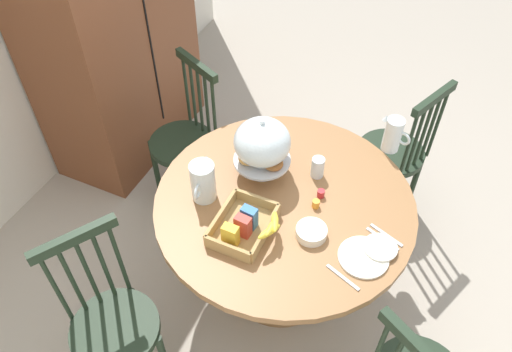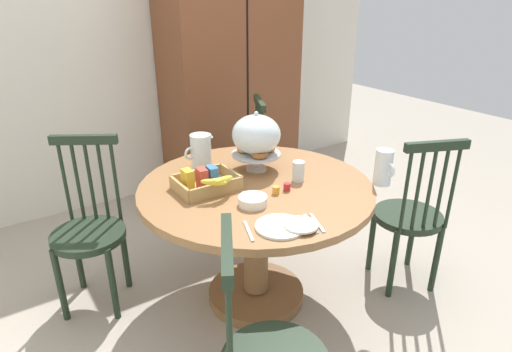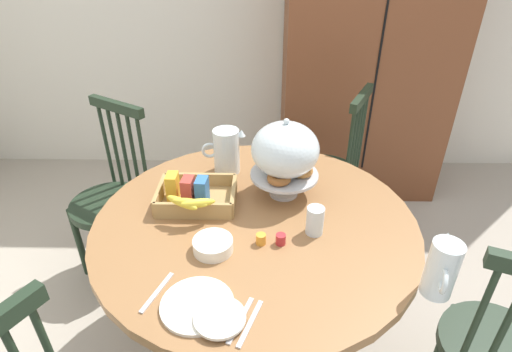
% 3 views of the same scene
% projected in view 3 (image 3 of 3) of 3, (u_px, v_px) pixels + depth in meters
% --- Properties ---
extents(ground_plane, '(10.00, 10.00, 0.00)m').
position_uv_depth(ground_plane, '(280.00, 346.00, 1.92)').
color(ground_plane, '#A89E8E').
extents(wooden_armoire, '(1.18, 0.60, 1.96)m').
position_uv_depth(wooden_armoire, '(367.00, 55.00, 2.68)').
color(wooden_armoire, brown).
rests_on(wooden_armoire, ground_plane).
extents(dining_table, '(1.24, 1.24, 0.74)m').
position_uv_depth(dining_table, '(255.00, 257.00, 1.67)').
color(dining_table, olive).
rests_on(dining_table, ground_plane).
extents(windsor_chair_near_window, '(0.44, 0.44, 0.97)m').
position_uv_depth(windsor_chair_near_window, '(328.00, 173.00, 2.41)').
color(windsor_chair_near_window, '#1E2D1E').
rests_on(windsor_chair_near_window, ground_plane).
extents(windsor_chair_by_cabinet, '(0.46, 0.46, 0.97)m').
position_uv_depth(windsor_chair_by_cabinet, '(113.00, 202.00, 2.15)').
color(windsor_chair_by_cabinet, '#1E2D1E').
rests_on(windsor_chair_by_cabinet, ground_plane).
extents(pastry_stand_with_dome, '(0.28, 0.28, 0.34)m').
position_uv_depth(pastry_stand_with_dome, '(285.00, 152.00, 1.60)').
color(pastry_stand_with_dome, silver).
rests_on(pastry_stand_with_dome, dining_table).
extents(orange_juice_pitcher, '(0.09, 0.17, 0.19)m').
position_uv_depth(orange_juice_pitcher, '(441.00, 271.00, 1.20)').
color(orange_juice_pitcher, silver).
rests_on(orange_juice_pitcher, dining_table).
extents(milk_pitcher, '(0.20, 0.12, 0.21)m').
position_uv_depth(milk_pitcher, '(226.00, 153.00, 1.82)').
color(milk_pitcher, silver).
rests_on(milk_pitcher, dining_table).
extents(cereal_basket, '(0.32, 0.30, 0.12)m').
position_uv_depth(cereal_basket, '(194.00, 195.00, 1.62)').
color(cereal_basket, tan).
rests_on(cereal_basket, dining_table).
extents(china_plate_large, '(0.22, 0.22, 0.01)m').
position_uv_depth(china_plate_large, '(197.00, 305.00, 1.19)').
color(china_plate_large, white).
rests_on(china_plate_large, dining_table).
extents(china_plate_small, '(0.15, 0.15, 0.01)m').
position_uv_depth(china_plate_small, '(220.00, 317.00, 1.14)').
color(china_plate_small, white).
rests_on(china_plate_small, china_plate_large).
extents(cereal_bowl, '(0.14, 0.14, 0.04)m').
position_uv_depth(cereal_bowl, '(213.00, 245.00, 1.40)').
color(cereal_bowl, white).
rests_on(cereal_bowl, dining_table).
extents(drinking_glass, '(0.06, 0.06, 0.11)m').
position_uv_depth(drinking_glass, '(315.00, 221.00, 1.46)').
color(drinking_glass, silver).
rests_on(drinking_glass, dining_table).
extents(jam_jar_strawberry, '(0.04, 0.04, 0.04)m').
position_uv_depth(jam_jar_strawberry, '(281.00, 239.00, 1.43)').
color(jam_jar_strawberry, '#B7282D').
rests_on(jam_jar_strawberry, dining_table).
extents(jam_jar_apricot, '(0.04, 0.04, 0.04)m').
position_uv_depth(jam_jar_apricot, '(261.00, 239.00, 1.43)').
color(jam_jar_apricot, orange).
rests_on(jam_jar_apricot, dining_table).
extents(table_knife, '(0.07, 0.16, 0.01)m').
position_uv_depth(table_knife, '(241.00, 320.00, 1.15)').
color(table_knife, silver).
rests_on(table_knife, dining_table).
extents(dinner_fork, '(0.07, 0.16, 0.01)m').
position_uv_depth(dinner_fork, '(250.00, 323.00, 1.14)').
color(dinner_fork, silver).
rests_on(dinner_fork, dining_table).
extents(soup_spoon, '(0.07, 0.16, 0.01)m').
position_uv_depth(soup_spoon, '(157.00, 292.00, 1.24)').
color(soup_spoon, silver).
rests_on(soup_spoon, dining_table).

